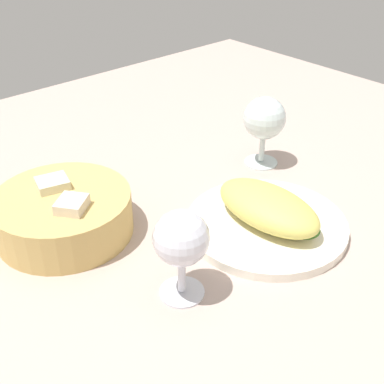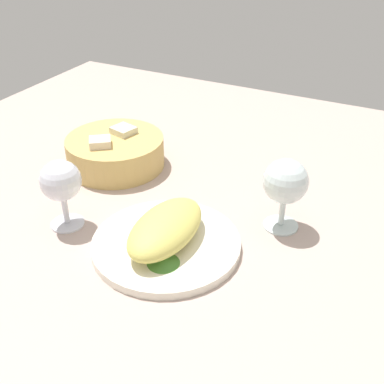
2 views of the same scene
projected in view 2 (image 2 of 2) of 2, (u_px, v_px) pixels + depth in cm
name	position (u px, v px, depth cm)	size (l,w,h in cm)	color
ground_plane	(172.00, 233.00, 83.41)	(140.00, 140.00, 2.00)	#B9A195
plate	(166.00, 244.00, 78.01)	(23.94, 23.94, 1.40)	white
omelette	(166.00, 228.00, 76.32)	(17.36, 9.35, 4.97)	#D3C65E
lettuce_garnish	(163.00, 260.00, 72.71)	(5.04, 5.04, 1.24)	#427C2E
bread_basket	(115.00, 151.00, 99.85)	(19.92, 19.92, 7.83)	tan
wine_glass_near	(285.00, 184.00, 78.87)	(7.50, 7.50, 12.70)	silver
wine_glass_far	(61.00, 183.00, 79.50)	(6.89, 6.89, 12.20)	silver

